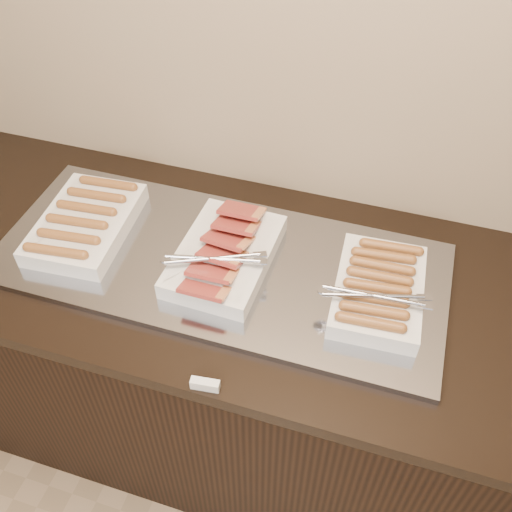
{
  "coord_description": "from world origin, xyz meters",
  "views": [
    {
      "loc": [
        0.38,
        1.16,
        2.02
      ],
      "look_at": [
        0.08,
        2.13,
        0.97
      ],
      "focal_mm": 40.0,
      "sensor_mm": 36.0,
      "label": 1
    }
  ],
  "objects_px": {
    "dish_right": "(378,290)",
    "warming_tray": "(219,263)",
    "counter": "(233,361)",
    "dish_left": "(86,223)",
    "dish_center": "(224,255)"
  },
  "relations": [
    {
      "from": "counter",
      "to": "dish_left",
      "type": "bearing_deg",
      "value": 180.0
    },
    {
      "from": "dish_center",
      "to": "warming_tray",
      "type": "bearing_deg",
      "value": 169.11
    },
    {
      "from": "warming_tray",
      "to": "dish_left",
      "type": "xyz_separation_m",
      "value": [
        -0.39,
        0.0,
        0.04
      ]
    },
    {
      "from": "warming_tray",
      "to": "dish_right",
      "type": "xyz_separation_m",
      "value": [
        0.42,
        -0.0,
        0.04
      ]
    },
    {
      "from": "warming_tray",
      "to": "dish_right",
      "type": "bearing_deg",
      "value": -0.66
    },
    {
      "from": "dish_right",
      "to": "warming_tray",
      "type": "bearing_deg",
      "value": 176.45
    },
    {
      "from": "warming_tray",
      "to": "dish_center",
      "type": "xyz_separation_m",
      "value": [
        0.02,
        -0.0,
        0.04
      ]
    },
    {
      "from": "dish_left",
      "to": "dish_center",
      "type": "bearing_deg",
      "value": -4.52
    },
    {
      "from": "dish_left",
      "to": "dish_right",
      "type": "relative_size",
      "value": 1.11
    },
    {
      "from": "dish_center",
      "to": "dish_right",
      "type": "relative_size",
      "value": 1.12
    },
    {
      "from": "dish_center",
      "to": "dish_right",
      "type": "bearing_deg",
      "value": 1.84
    },
    {
      "from": "dish_right",
      "to": "counter",
      "type": "bearing_deg",
      "value": 176.41
    },
    {
      "from": "dish_left",
      "to": "dish_right",
      "type": "xyz_separation_m",
      "value": [
        0.81,
        -0.0,
        0.0
      ]
    },
    {
      "from": "counter",
      "to": "dish_right",
      "type": "distance_m",
      "value": 0.64
    },
    {
      "from": "warming_tray",
      "to": "dish_center",
      "type": "height_order",
      "value": "dish_center"
    }
  ]
}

